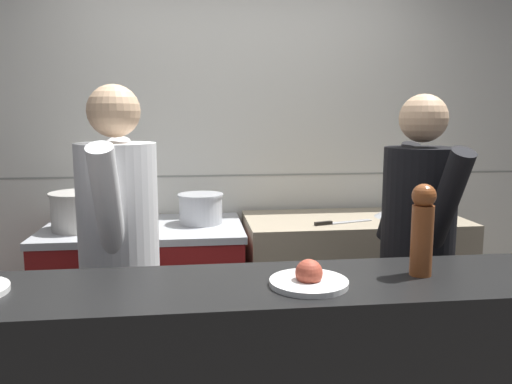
% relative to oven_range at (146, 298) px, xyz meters
% --- Properties ---
extents(wall_back_tiled, '(8.00, 0.06, 2.60)m').
position_rel_oven_range_xyz_m(wall_back_tiled, '(0.60, 0.40, 0.85)').
color(wall_back_tiled, silver).
rests_on(wall_back_tiled, ground_plane).
extents(oven_range, '(1.17, 0.71, 0.90)m').
position_rel_oven_range_xyz_m(oven_range, '(0.00, 0.00, 0.00)').
color(oven_range, maroon).
rests_on(oven_range, ground_plane).
extents(prep_counter, '(1.35, 0.65, 0.92)m').
position_rel_oven_range_xyz_m(prep_counter, '(1.29, -0.00, 0.01)').
color(prep_counter, gray).
rests_on(prep_counter, ground_plane).
extents(stock_pot, '(0.34, 0.34, 0.22)m').
position_rel_oven_range_xyz_m(stock_pot, '(-0.35, -0.05, 0.56)').
color(stock_pot, beige).
rests_on(stock_pot, oven_range).
extents(sauce_pot, '(0.28, 0.28, 0.18)m').
position_rel_oven_range_xyz_m(sauce_pot, '(0.34, 0.04, 0.54)').
color(sauce_pot, '#B7BABF').
rests_on(sauce_pot, oven_range).
extents(mixing_bowl_steel, '(0.27, 0.27, 0.08)m').
position_rel_oven_range_xyz_m(mixing_bowl_steel, '(1.57, -0.01, 0.51)').
color(mixing_bowl_steel, '#B7BABF').
rests_on(mixing_bowl_steel, prep_counter).
extents(chefs_knife, '(0.38, 0.14, 0.02)m').
position_rel_oven_range_xyz_m(chefs_knife, '(1.15, -0.15, 0.47)').
color(chefs_knife, '#B7BABF').
rests_on(chefs_knife, prep_counter).
extents(plated_dish_appetiser, '(0.25, 0.25, 0.09)m').
position_rel_oven_range_xyz_m(plated_dish_appetiser, '(0.66, -1.48, 0.59)').
color(plated_dish_appetiser, white).
rests_on(plated_dish_appetiser, pass_counter).
extents(pepper_mill, '(0.08, 0.08, 0.31)m').
position_rel_oven_range_xyz_m(pepper_mill, '(1.06, -1.43, 0.73)').
color(pepper_mill, brown).
rests_on(pepper_mill, pass_counter).
extents(chef_head_cook, '(0.35, 0.73, 1.68)m').
position_rel_oven_range_xyz_m(chef_head_cook, '(-0.02, -0.80, 0.48)').
color(chef_head_cook, black).
rests_on(chef_head_cook, ground_plane).
extents(chef_sous, '(0.36, 0.72, 1.64)m').
position_rel_oven_range_xyz_m(chef_sous, '(1.33, -0.81, 0.46)').
color(chef_sous, black).
rests_on(chef_sous, ground_plane).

